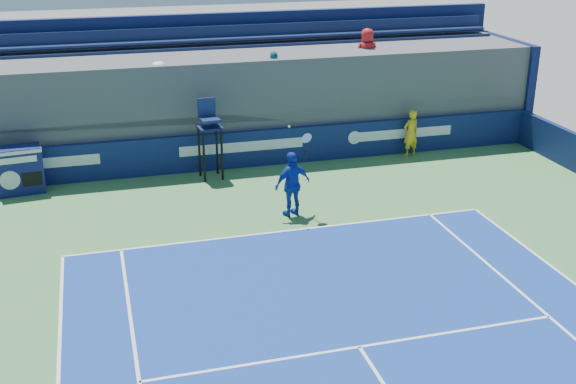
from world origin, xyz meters
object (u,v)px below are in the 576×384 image
object	(u,v)px
match_clock	(19,169)
umpire_chair	(209,130)
ball_person	(411,133)
tennis_player	(293,184)

from	to	relation	value
match_clock	umpire_chair	xyz separation A→B (m)	(5.56, -0.21, 0.79)
ball_person	umpire_chair	world-z (taller)	umpire_chair
ball_person	match_clock	world-z (taller)	ball_person
match_clock	tennis_player	distance (m)	8.10
umpire_chair	ball_person	bearing A→B (deg)	2.64
ball_person	tennis_player	world-z (taller)	tennis_player
umpire_chair	tennis_player	distance (m)	3.94
ball_person	umpire_chair	distance (m)	6.86
tennis_player	match_clock	bearing A→B (deg)	152.41
umpire_chair	tennis_player	xyz separation A→B (m)	(1.62, -3.54, -0.61)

